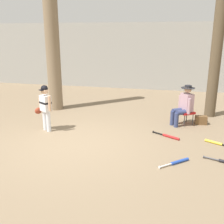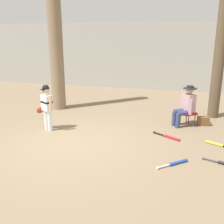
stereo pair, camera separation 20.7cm
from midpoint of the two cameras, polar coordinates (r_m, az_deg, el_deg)
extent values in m
plane|color=#7F6B51|center=(6.65, -7.58, -6.90)|extent=(60.00, 60.00, 0.00)
cube|color=#9E9E99|center=(13.30, 4.70, 11.98)|extent=(18.00, 0.36, 3.17)
cylinder|color=#7F6B51|center=(9.55, -11.72, 18.27)|extent=(0.49, 0.49, 5.94)
cone|color=#7F6B51|center=(9.89, -10.72, 0.83)|extent=(0.69, 0.69, 0.29)
cylinder|color=brown|center=(9.00, 23.41, 15.92)|extent=(0.34, 0.34, 5.47)
cone|color=brown|center=(9.37, 21.52, -0.94)|extent=(0.57, 0.57, 0.21)
cylinder|color=white|center=(7.56, -12.58, -1.89)|extent=(0.12, 0.12, 0.58)
cylinder|color=white|center=(7.71, -13.29, -1.58)|extent=(0.12, 0.12, 0.58)
cube|color=white|center=(7.50, -13.19, 1.97)|extent=(0.36, 0.33, 0.44)
cube|color=black|center=(7.49, -13.20, 2.14)|extent=(0.37, 0.34, 0.05)
sphere|color=tan|center=(7.42, -13.36, 4.59)|extent=(0.20, 0.20, 0.20)
sphere|color=black|center=(7.41, -13.40, 5.04)|extent=(0.19, 0.19, 0.19)
cube|color=black|center=(7.37, -13.98, 4.74)|extent=(0.17, 0.16, 0.02)
cylinder|color=tan|center=(7.28, -12.36, 1.92)|extent=(0.11, 0.11, 0.42)
cylinder|color=tan|center=(7.67, -14.22, 1.62)|extent=(0.11, 0.11, 0.40)
ellipsoid|color=#933823|center=(7.70, -14.59, 0.41)|extent=(0.22, 0.25, 0.18)
cube|color=red|center=(8.15, 16.84, -0.21)|extent=(0.56, 0.56, 0.06)
cylinder|color=#333338|center=(8.01, 16.48, -1.90)|extent=(0.02, 0.02, 0.38)
cylinder|color=#333338|center=(8.24, 15.28, -1.29)|extent=(0.02, 0.02, 0.38)
cylinder|color=#333338|center=(8.18, 18.20, -1.66)|extent=(0.02, 0.02, 0.38)
cylinder|color=#333338|center=(8.41, 16.97, -1.07)|extent=(0.02, 0.02, 0.38)
cylinder|color=navy|center=(7.90, 14.81, -1.83)|extent=(0.13, 0.13, 0.43)
cylinder|color=navy|center=(8.05, 14.03, -1.41)|extent=(0.13, 0.13, 0.43)
cylinder|color=navy|center=(7.95, 16.12, -0.20)|extent=(0.41, 0.35, 0.15)
cylinder|color=navy|center=(8.10, 15.32, 0.19)|extent=(0.41, 0.35, 0.15)
cube|color=#B28C99|center=(8.07, 17.03, 1.90)|extent=(0.40, 0.43, 0.52)
cylinder|color=#B28C99|center=(7.87, 17.45, 1.05)|extent=(0.13, 0.13, 0.46)
cylinder|color=#B28C99|center=(8.21, 15.64, 1.83)|extent=(0.13, 0.13, 0.46)
sphere|color=tan|center=(7.99, 17.27, 4.68)|extent=(0.22, 0.22, 0.22)
cylinder|color=#232328|center=(7.98, 17.29, 4.91)|extent=(0.40, 0.40, 0.02)
cylinder|color=#232328|center=(7.97, 17.31, 5.14)|extent=(0.20, 0.20, 0.09)
cube|color=brown|center=(8.36, 19.82, -1.86)|extent=(0.36, 0.22, 0.26)
cylinder|color=red|center=(7.09, 13.60, -5.43)|extent=(0.45, 0.29, 0.07)
cylinder|color=black|center=(7.28, 10.91, -4.66)|extent=(0.29, 0.18, 0.03)
cylinder|color=black|center=(7.37, 9.88, -4.36)|extent=(0.04, 0.06, 0.06)
cylinder|color=yellow|center=(7.05, 22.10, -6.36)|extent=(0.41, 0.26, 0.07)
cylinder|color=#4C4C51|center=(6.15, 21.49, -9.65)|extent=(0.31, 0.13, 0.03)
cylinder|color=#4C4C51|center=(6.18, 20.04, -9.37)|extent=(0.03, 0.06, 0.06)
cylinder|color=#2347AD|center=(5.84, 15.17, -10.48)|extent=(0.39, 0.36, 0.07)
cylinder|color=silver|center=(5.61, 12.14, -11.44)|extent=(0.25, 0.23, 0.03)
cylinder|color=silver|center=(5.52, 10.84, -11.84)|extent=(0.05, 0.05, 0.06)
camera|label=1|loc=(0.10, -89.10, 0.27)|focal=42.18mm
camera|label=2|loc=(0.10, 90.90, -0.27)|focal=42.18mm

